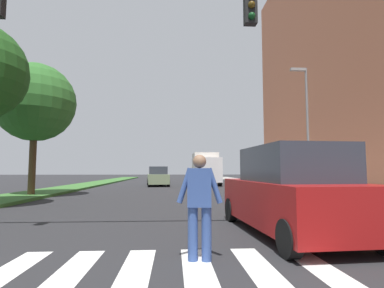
# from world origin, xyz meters

# --- Properties ---
(ground_plane) EXTENTS (140.00, 140.00, 0.00)m
(ground_plane) POSITION_xyz_m (0.00, 30.00, 0.00)
(ground_plane) COLOR #262628
(crosswalk) EXTENTS (4.95, 2.20, 0.01)m
(crosswalk) POSITION_xyz_m (0.00, 7.47, 0.00)
(crosswalk) COLOR silver
(crosswalk) RESTS_ON ground_plane
(median_strip) EXTENTS (2.74, 64.00, 0.15)m
(median_strip) POSITION_xyz_m (-7.79, 28.00, 0.07)
(median_strip) COLOR #386B2D
(median_strip) RESTS_ON ground_plane
(tree_far) EXTENTS (4.26, 4.26, 7.11)m
(tree_far) POSITION_xyz_m (-7.47, 19.73, 5.11)
(tree_far) COLOR #4C3823
(tree_far) RESTS_ON median_strip
(sidewalk_right) EXTENTS (3.00, 64.00, 0.15)m
(sidewalk_right) POSITION_xyz_m (8.63, 28.00, 0.07)
(sidewalk_right) COLOR #9E9991
(sidewalk_right) RESTS_ON ground_plane
(street_lamp_right) EXTENTS (1.02, 0.24, 7.50)m
(street_lamp_right) POSITION_xyz_m (8.04, 20.56, 4.59)
(street_lamp_right) COLOR slate
(street_lamp_right) RESTS_ON sidewalk_right
(pedestrian_performer) EXTENTS (0.75, 0.28, 1.69)m
(pedestrian_performer) POSITION_xyz_m (0.51, 7.87, 0.93)
(pedestrian_performer) COLOR #334C8C
(pedestrian_performer) RESTS_ON ground_plane
(suv_crossing) EXTENTS (2.25, 4.72, 1.97)m
(suv_crossing) POSITION_xyz_m (2.73, 9.73, 0.93)
(suv_crossing) COLOR maroon
(suv_crossing) RESTS_ON ground_plane
(sedan_midblock) EXTENTS (2.28, 4.65, 1.75)m
(sedan_midblock) POSITION_xyz_m (-1.33, 30.82, 0.81)
(sedan_midblock) COLOR gray
(sedan_midblock) RESTS_ON ground_plane
(truck_box_delivery) EXTENTS (2.40, 6.20, 3.10)m
(truck_box_delivery) POSITION_xyz_m (3.21, 32.36, 1.63)
(truck_box_delivery) COLOR silver
(truck_box_delivery) RESTS_ON ground_plane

